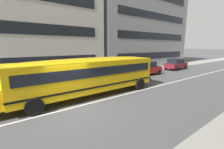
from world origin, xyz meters
TOP-DOWN VIEW (x-y plane):
  - ground_plane at (0.00, 0.00)m, footprint 400.00×400.00m
  - sidewalk_far at (0.00, 7.04)m, footprint 120.00×3.00m
  - lane_centreline at (0.00, 0.00)m, footprint 110.00×0.16m
  - school_bus at (1.81, 1.39)m, footprint 12.03×2.85m
  - parked_car_maroon_far_corner at (18.54, 4.43)m, footprint 3.92×1.92m
  - parked_car_red_by_hydrant at (11.44, 4.16)m, footprint 3.94×1.96m
  - apartment_block_far_right at (18.70, 13.33)m, footprint 19.61×9.64m

SIDE VIEW (x-z plane):
  - ground_plane at x=0.00m, z-range 0.00..0.00m
  - lane_centreline at x=0.00m, z-range 0.00..0.01m
  - sidewalk_far at x=0.00m, z-range 0.00..0.01m
  - parked_car_maroon_far_corner at x=18.54m, z-range 0.02..1.66m
  - parked_car_red_by_hydrant at x=11.44m, z-range 0.02..1.66m
  - school_bus at x=1.81m, z-range 0.25..2.94m
  - apartment_block_far_right at x=18.70m, z-range 0.00..16.50m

